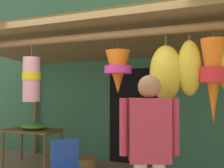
# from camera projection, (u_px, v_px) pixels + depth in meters

# --- Properties ---
(shop_facade) EXTENTS (12.81, 0.29, 4.58)m
(shop_facade) POSITION_uv_depth(u_px,v_px,m) (145.00, 55.00, 5.74)
(shop_facade) COLOR #387056
(shop_facade) RESTS_ON ground_plane
(market_stall_canopy) EXTENTS (5.22, 2.68, 2.53)m
(market_stall_canopy) POSITION_uv_depth(u_px,v_px,m) (107.00, 50.00, 4.45)
(market_stall_canopy) COLOR brown
(market_stall_canopy) RESTS_ON ground_plane
(display_table) EXTENTS (1.12, 0.64, 0.75)m
(display_table) POSITION_uv_depth(u_px,v_px,m) (32.00, 134.00, 5.45)
(display_table) COLOR brown
(display_table) RESTS_ON ground_plane
(flower_heap_on_table) EXTENTS (0.59, 0.41, 0.12)m
(flower_heap_on_table) POSITION_uv_depth(u_px,v_px,m) (34.00, 126.00, 5.44)
(flower_heap_on_table) COLOR green
(flower_heap_on_table) RESTS_ON display_table
(folding_chair) EXTENTS (0.56, 0.56, 0.84)m
(folding_chair) POSITION_uv_depth(u_px,v_px,m) (67.00, 165.00, 3.73)
(folding_chair) COLOR #2347A8
(folding_chair) RESTS_ON ground_plane
(wicker_basket_by_table) EXTENTS (0.43, 0.43, 0.28)m
(wicker_basket_by_table) POSITION_uv_depth(u_px,v_px,m) (86.00, 165.00, 5.04)
(wicker_basket_by_table) COLOR brown
(wicker_basket_by_table) RESTS_ON ground_plane
(customer_foreground) EXTENTS (0.55, 0.36, 1.69)m
(customer_foreground) POSITION_uv_depth(u_px,v_px,m) (150.00, 145.00, 2.66)
(customer_foreground) COLOR silver
(customer_foreground) RESTS_ON ground_plane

